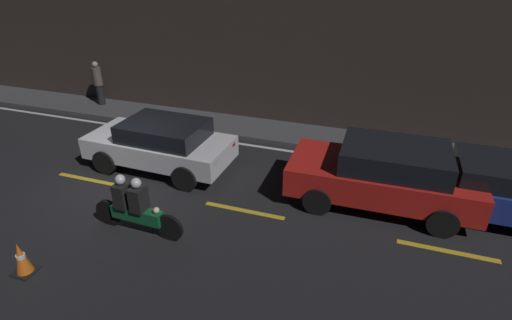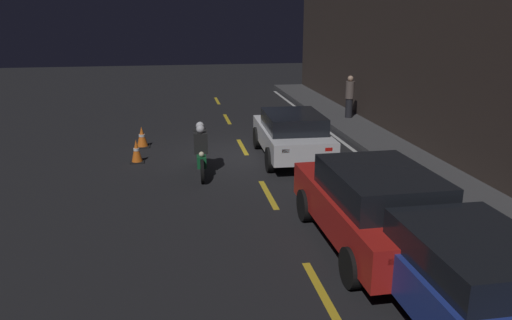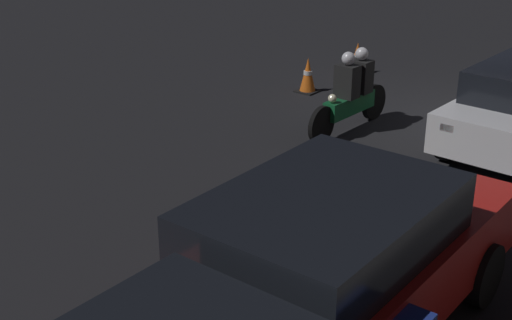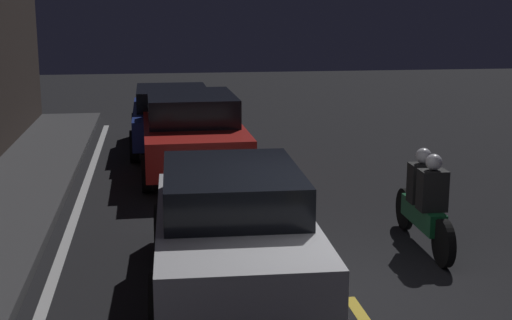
{
  "view_description": "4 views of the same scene",
  "coord_description": "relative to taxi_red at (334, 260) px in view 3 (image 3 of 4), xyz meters",
  "views": [
    {
      "loc": [
        6.32,
        -7.38,
        5.55
      ],
      "look_at": [
        3.62,
        0.5,
        1.15
      ],
      "focal_mm": 28.0,
      "sensor_mm": 36.0,
      "label": 1
    },
    {
      "loc": [
        14.66,
        -2.18,
        4.25
      ],
      "look_at": [
        3.94,
        -0.38,
        1.02
      ],
      "focal_mm": 35.0,
      "sensor_mm": 36.0,
      "label": 2
    },
    {
      "loc": [
        11.44,
        4.4,
        4.2
      ],
      "look_at": [
        5.54,
        -0.33,
        1.05
      ],
      "focal_mm": 50.0,
      "sensor_mm": 36.0,
      "label": 3
    },
    {
      "loc": [
        -7.47,
        2.18,
        3.31
      ],
      "look_at": [
        4.28,
        0.45,
        0.72
      ],
      "focal_mm": 50.0,
      "sensor_mm": 36.0,
      "label": 4
    }
  ],
  "objects": [
    {
      "name": "ground_plane",
      "position": [
        -6.56,
        -1.41,
        -0.83
      ],
      "size": [
        56.0,
        56.0,
        0.0
      ],
      "primitive_type": "plane",
      "color": "black"
    },
    {
      "name": "lane_dash_c",
      "position": [
        -7.56,
        -1.41,
        -0.83
      ],
      "size": [
        2.0,
        0.14,
        0.01
      ],
      "color": "gold",
      "rests_on": "ground"
    },
    {
      "name": "lane_dash_d",
      "position": [
        -3.06,
        -1.41,
        -0.83
      ],
      "size": [
        2.0,
        0.14,
        0.01
      ],
      "color": "gold",
      "rests_on": "ground"
    },
    {
      "name": "taxi_red",
      "position": [
        0.0,
        0.0,
        0.0
      ],
      "size": [
        4.42,
        2.08,
        1.57
      ],
      "rotation": [
        0.0,
        0.0,
        3.15
      ],
      "color": "red",
      "rests_on": "ground"
    },
    {
      "name": "motorcycle",
      "position": [
        -5.04,
        -2.9,
        -0.18
      ],
      "size": [
        2.21,
        0.38,
        1.38
      ],
      "rotation": [
        0.0,
        0.0,
        -0.03
      ],
      "color": "black",
      "rests_on": "ground"
    },
    {
      "name": "traffic_cone_near",
      "position": [
        -8.13,
        -4.64,
        -0.5
      ],
      "size": [
        0.47,
        0.47,
        0.68
      ],
      "color": "black",
      "rests_on": "ground"
    },
    {
      "name": "traffic_cone_mid",
      "position": [
        -6.37,
        -4.71,
        -0.5
      ],
      "size": [
        0.41,
        0.41,
        0.69
      ],
      "color": "black",
      "rests_on": "ground"
    }
  ]
}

